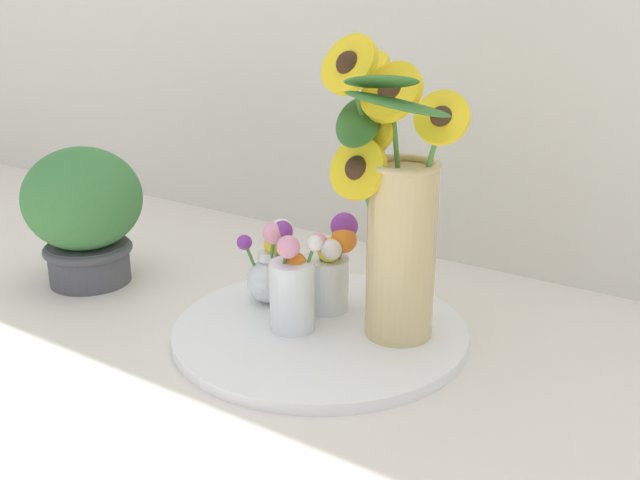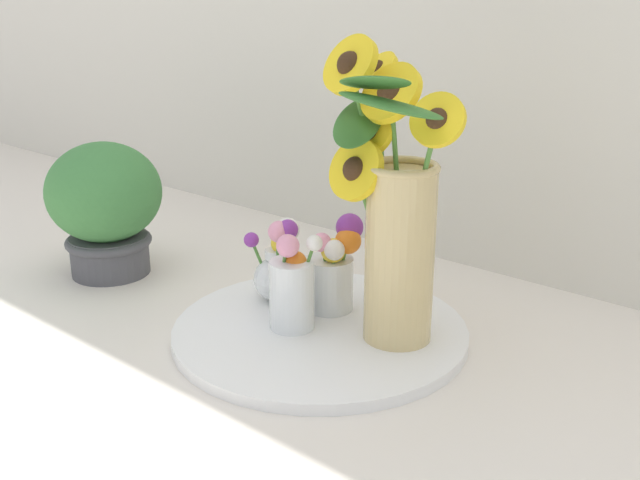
# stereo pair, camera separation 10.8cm
# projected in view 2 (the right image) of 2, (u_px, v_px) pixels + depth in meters

# --- Properties ---
(ground_plane) EXTENTS (6.00, 6.00, 0.00)m
(ground_plane) POSITION_uv_depth(u_px,v_px,m) (278.00, 344.00, 1.11)
(ground_plane) COLOR silver
(serving_tray) EXTENTS (0.45, 0.45, 0.02)m
(serving_tray) POSITION_uv_depth(u_px,v_px,m) (320.00, 331.00, 1.13)
(serving_tray) COLOR white
(serving_tray) RESTS_ON ground_plane
(mason_jar_sunflowers) EXTENTS (0.25, 0.23, 0.44)m
(mason_jar_sunflowers) POSITION_uv_depth(u_px,v_px,m) (394.00, 217.00, 1.04)
(mason_jar_sunflowers) COLOR #D1B77A
(mason_jar_sunflowers) RESTS_ON serving_tray
(vase_small_center) EXTENTS (0.08, 0.07, 0.15)m
(vase_small_center) POSITION_uv_depth(u_px,v_px,m) (291.00, 287.00, 1.11)
(vase_small_center) COLOR white
(vase_small_center) RESTS_ON serving_tray
(vase_bulb_right) EXTENTS (0.09, 0.07, 0.14)m
(vase_bulb_right) POSITION_uv_depth(u_px,v_px,m) (278.00, 263.00, 1.20)
(vase_bulb_right) COLOR white
(vase_bulb_right) RESTS_ON serving_tray
(vase_small_back) EXTENTS (0.08, 0.09, 0.15)m
(vase_small_back) POSITION_uv_depth(u_px,v_px,m) (335.00, 269.00, 1.17)
(vase_small_back) COLOR white
(vase_small_back) RESTS_ON serving_tray
(potted_plant) EXTENTS (0.20, 0.20, 0.24)m
(potted_plant) POSITION_uv_depth(u_px,v_px,m) (105.00, 204.00, 1.34)
(potted_plant) COLOR #4C4C51
(potted_plant) RESTS_ON ground_plane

